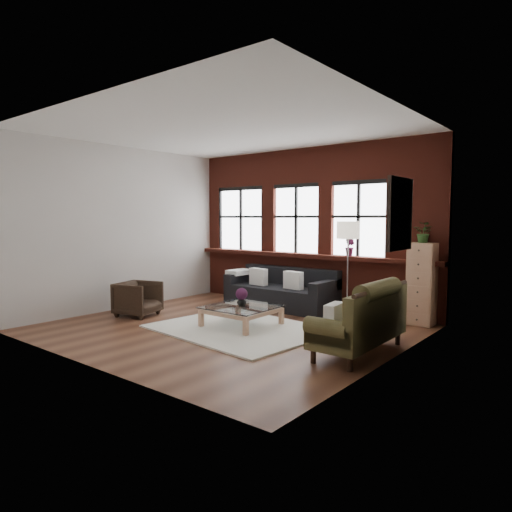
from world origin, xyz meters
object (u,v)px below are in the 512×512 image
Objects in this scene: floor_lamp at (348,266)px; dark_sofa at (280,288)px; vintage_settee at (359,320)px; drawer_chest at (422,284)px; armchair at (138,299)px; coffee_table at (242,317)px; vase at (242,301)px.

dark_sofa is at bearing 176.48° from floor_lamp.
vintage_settee is (2.61, -1.86, 0.05)m from dark_sofa.
floor_lamp reaches higher than drawer_chest.
dark_sofa is 1.63× the size of drawer_chest.
armchair is (-1.61, -2.25, -0.09)m from dark_sofa.
vase is (0.00, 0.00, 0.26)m from coffee_table.
vintage_settee is at bearing -35.48° from dark_sofa.
drawer_chest reaches higher than coffee_table.
armchair is 2.12m from vase.
vintage_settee is 2.23m from drawer_chest.
floor_lamp is at bearing 55.99° from coffee_table.
floor_lamp reaches higher than coffee_table.
dark_sofa is at bearing 144.52° from vintage_settee.
dark_sofa is 2.73m from drawer_chest.
coffee_table is 0.77× the size of drawer_chest.
floor_lamp is (1.09, 1.61, 0.52)m from vase.
armchair is at bearing -174.76° from vintage_settee.
coffee_table is at bearing -137.67° from drawer_chest.
armchair reaches higher than coffee_table.
vase is 2.01m from floor_lamp.
armchair is at bearing -165.15° from coffee_table.
coffee_table is (-2.18, 0.15, -0.29)m from vintage_settee.
coffee_table is 6.53× the size of vase.
coffee_table is at bearing -91.98° from armchair.
floor_lamp is at bearing 55.99° from vase.
floor_lamp is at bearing -159.20° from drawer_chest.
drawer_chest is (2.26, 2.06, 0.26)m from vase.
floor_lamp is (1.09, 1.61, 0.77)m from coffee_table.
vintage_settee reaches higher than dark_sofa.
drawer_chest is (4.30, 2.60, 0.37)m from armchair.
floor_lamp reaches higher than vase.
vase is 3.07m from drawer_chest.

